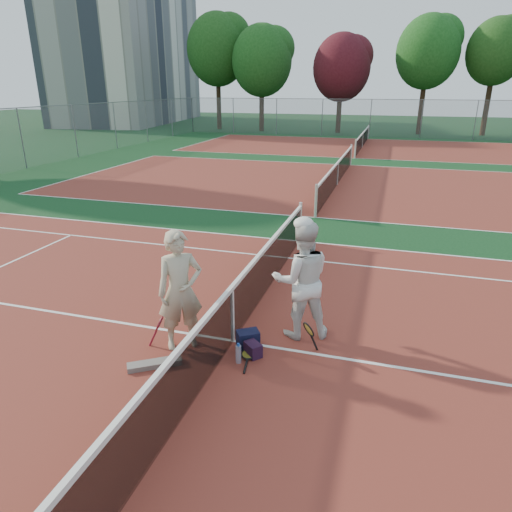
# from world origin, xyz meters

# --- Properties ---
(ground) EXTENTS (130.00, 130.00, 0.00)m
(ground) POSITION_xyz_m (0.00, 0.00, 0.00)
(ground) COLOR #0E3617
(ground) RESTS_ON ground
(court_main) EXTENTS (23.77, 10.97, 0.01)m
(court_main) POSITION_xyz_m (0.00, 0.00, 0.00)
(court_main) COLOR maroon
(court_main) RESTS_ON ground
(court_far_a) EXTENTS (23.77, 10.97, 0.01)m
(court_far_a) POSITION_xyz_m (0.00, 13.50, 0.00)
(court_far_a) COLOR maroon
(court_far_a) RESTS_ON ground
(court_far_b) EXTENTS (23.77, 10.97, 0.01)m
(court_far_b) POSITION_xyz_m (0.00, 27.00, 0.00)
(court_far_b) COLOR maroon
(court_far_b) RESTS_ON ground
(net_main) EXTENTS (0.10, 10.98, 1.02)m
(net_main) POSITION_xyz_m (0.00, 0.00, 0.51)
(net_main) COLOR black
(net_main) RESTS_ON ground
(net_far_a) EXTENTS (0.10, 10.98, 1.02)m
(net_far_a) POSITION_xyz_m (0.00, 13.50, 0.51)
(net_far_a) COLOR black
(net_far_a) RESTS_ON ground
(net_far_b) EXTENTS (0.10, 10.98, 1.02)m
(net_far_b) POSITION_xyz_m (0.00, 27.00, 0.51)
(net_far_b) COLOR black
(net_far_b) RESTS_ON ground
(fence_back) EXTENTS (32.00, 0.06, 3.00)m
(fence_back) POSITION_xyz_m (0.00, 34.00, 1.50)
(fence_back) COLOR slate
(fence_back) RESTS_ON ground
(apartment_block) EXTENTS (12.96, 23.18, 15.00)m
(apartment_block) POSITION_xyz_m (-28.00, 44.00, 7.50)
(apartment_block) COLOR beige
(apartment_block) RESTS_ON ground
(player_a) EXTENTS (0.86, 0.81, 1.98)m
(player_a) POSITION_xyz_m (-0.74, -0.35, 0.99)
(player_a) COLOR #B9AE90
(player_a) RESTS_ON ground
(player_b) EXTENTS (1.20, 1.08, 2.03)m
(player_b) POSITION_xyz_m (1.02, 0.56, 1.02)
(player_b) COLOR silver
(player_b) RESTS_ON ground
(racket_red) EXTENTS (0.33, 0.32, 0.56)m
(racket_red) POSITION_xyz_m (-1.07, -0.50, 0.28)
(racket_red) COLOR maroon
(racket_red) RESTS_ON ground
(racket_black_held) EXTENTS (0.38, 0.38, 0.56)m
(racket_black_held) POSITION_xyz_m (1.27, -0.01, 0.28)
(racket_black_held) COLOR black
(racket_black_held) RESTS_ON ground
(racket_spare) EXTENTS (0.36, 0.64, 0.09)m
(racket_spare) POSITION_xyz_m (0.40, -0.38, 0.04)
(racket_spare) COLOR black
(racket_spare) RESTS_ON ground
(sports_bag_navy) EXTENTS (0.43, 0.40, 0.28)m
(sports_bag_navy) POSITION_xyz_m (0.29, -0.08, 0.14)
(sports_bag_navy) COLOR black
(sports_bag_navy) RESTS_ON ground
(sports_bag_purple) EXTENTS (0.34, 0.33, 0.23)m
(sports_bag_purple) POSITION_xyz_m (0.45, -0.33, 0.11)
(sports_bag_purple) COLOR black
(sports_bag_purple) RESTS_ON ground
(net_cover_canvas) EXTENTS (0.78, 0.61, 0.09)m
(net_cover_canvas) POSITION_xyz_m (-0.90, -1.04, 0.04)
(net_cover_canvas) COLOR slate
(net_cover_canvas) RESTS_ON ground
(water_bottle) EXTENTS (0.09, 0.09, 0.30)m
(water_bottle) POSITION_xyz_m (0.30, -0.57, 0.15)
(water_bottle) COLOR silver
(water_bottle) RESTS_ON ground
(tree_back_0) EXTENTS (5.73, 5.73, 10.50)m
(tree_back_0) POSITION_xyz_m (-14.77, 37.61, 7.18)
(tree_back_0) COLOR #382314
(tree_back_0) RESTS_ON ground
(tree_back_1) EXTENTS (5.44, 5.44, 9.27)m
(tree_back_1) POSITION_xyz_m (-10.15, 36.72, 6.13)
(tree_back_1) COLOR #382314
(tree_back_1) RESTS_ON ground
(tree_back_maroon) EXTENTS (4.99, 4.99, 8.39)m
(tree_back_maroon) POSITION_xyz_m (-2.99, 37.08, 5.50)
(tree_back_maroon) COLOR #382314
(tree_back_maroon) RESTS_ON ground
(tree_back_3) EXTENTS (5.20, 5.20, 9.66)m
(tree_back_3) POSITION_xyz_m (4.02, 37.78, 6.65)
(tree_back_3) COLOR #382314
(tree_back_3) RESTS_ON ground
(tree_back_4) EXTENTS (4.62, 4.62, 9.30)m
(tree_back_4) POSITION_xyz_m (9.28, 38.25, 6.61)
(tree_back_4) COLOR #382314
(tree_back_4) RESTS_ON ground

